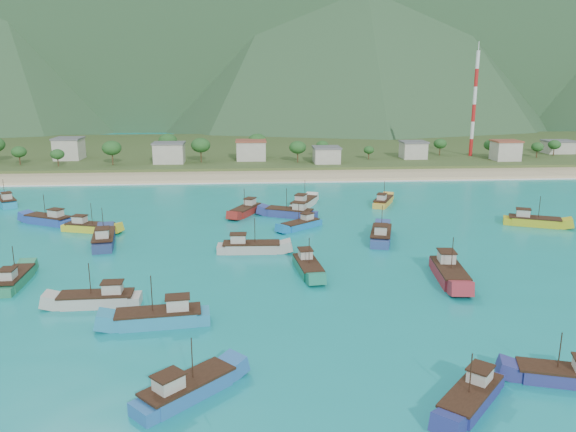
{
  "coord_description": "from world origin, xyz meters",
  "views": [
    {
      "loc": [
        -3.13,
        -85.05,
        28.53
      ],
      "look_at": [
        4.33,
        18.0,
        3.0
      ],
      "focal_mm": 35.0,
      "sensor_mm": 36.0,
      "label": 1
    }
  ],
  "objects": [
    {
      "name": "boat_13",
      "position": [
        -3.63,
        32.62,
        0.72
      ],
      "size": [
        7.31,
        10.61,
        6.1
      ],
      "rotation": [
        0.0,
        0.0,
        2.68
      ],
      "color": "maroon",
      "rests_on": "ground"
    },
    {
      "name": "boat_15",
      "position": [
        -33.54,
        20.63,
        0.69
      ],
      "size": [
        10.5,
        5.79,
        5.95
      ],
      "rotation": [
        0.0,
        0.0,
        4.42
      ],
      "color": "gold",
      "rests_on": "ground"
    },
    {
      "name": "surf_line",
      "position": [
        0.0,
        69.5,
        0.0
      ],
      "size": [
        400.0,
        2.5,
        0.08
      ],
      "primitive_type": "cube",
      "color": "white",
      "rests_on": "ground"
    },
    {
      "name": "boat_11",
      "position": [
        -2.97,
        5.2,
        0.76
      ],
      "size": [
        10.8,
        3.54,
        6.32
      ],
      "rotation": [
        0.0,
        0.0,
        4.68
      ],
      "color": "#AFA8A0",
      "rests_on": "ground"
    },
    {
      "name": "vegetation",
      "position": [
        -3.4,
        103.3,
        5.33
      ],
      "size": [
        275.48,
        25.93,
        8.66
      ],
      "color": "#235623",
      "rests_on": "ground"
    },
    {
      "name": "boat_1",
      "position": [
        25.78,
        -9.96,
        0.89
      ],
      "size": [
        4.88,
        12.24,
        7.04
      ],
      "rotation": [
        0.0,
        0.0,
        3.03
      ],
      "color": "maroon",
      "rests_on": "ground"
    },
    {
      "name": "boat_26",
      "position": [
        9.33,
        38.19,
        0.8
      ],
      "size": [
        7.43,
        11.45,
        6.54
      ],
      "rotation": [
        0.0,
        0.0,
        5.87
      ],
      "color": "beige",
      "rests_on": "ground"
    },
    {
      "name": "village",
      "position": [
        2.29,
        101.86,
        4.54
      ],
      "size": [
        219.46,
        25.45,
        6.84
      ],
      "color": "beige",
      "rests_on": "ground"
    },
    {
      "name": "radio_tower",
      "position": [
        75.74,
        108.0,
        19.54
      ],
      "size": [
        1.2,
        1.2,
        35.88
      ],
      "color": "red",
      "rests_on": "ground"
    },
    {
      "name": "beach",
      "position": [
        0.0,
        79.0,
        0.0
      ],
      "size": [
        400.0,
        18.0,
        1.2
      ],
      "primitive_type": "cube",
      "color": "beige",
      "rests_on": "ground"
    },
    {
      "name": "boat_12",
      "position": [
        -22.62,
        -16.15,
        0.73
      ],
      "size": [
        10.55,
        3.4,
        6.18
      ],
      "rotation": [
        0.0,
        0.0,
        1.6
      ],
      "color": "#B7B0A6",
      "rests_on": "ground"
    },
    {
      "name": "boat_3",
      "position": [
        7.08,
        20.19,
        0.59
      ],
      "size": [
        8.73,
        7.9,
        5.39
      ],
      "rotation": [
        0.0,
        0.0,
        2.26
      ],
      "color": "#1372BD",
      "rests_on": "ground"
    },
    {
      "name": "ground",
      "position": [
        0.0,
        0.0,
        0.0
      ],
      "size": [
        600.0,
        600.0,
        0.0
      ],
      "primitive_type": "plane",
      "color": "#0D9083",
      "rests_on": "ground"
    },
    {
      "name": "boat_7",
      "position": [
        5.65,
        29.28,
        0.79
      ],
      "size": [
        11.33,
        7.54,
        6.49
      ],
      "rotation": [
        0.0,
        0.0,
        1.14
      ],
      "color": "navy",
      "rests_on": "ground"
    },
    {
      "name": "boat_6",
      "position": [
        -9.09,
        -38.52,
        0.71
      ],
      "size": [
        9.53,
        9.26,
        6.06
      ],
      "rotation": [
        0.0,
        0.0,
        5.47
      ],
      "color": "#2763AA",
      "rests_on": "ground"
    },
    {
      "name": "boat_24",
      "position": [
        16.52,
        -41.5,
        0.65
      ],
      "size": [
        8.64,
        9.06,
        5.71
      ],
      "rotation": [
        0.0,
        0.0,
        2.4
      ],
      "color": "navy",
      "rests_on": "ground"
    },
    {
      "name": "boat_0",
      "position": [
        26.93,
        -38.55,
        0.61
      ],
      "size": [
        9.78,
        5.43,
        5.54
      ],
      "rotation": [
        0.0,
        0.0,
        1.27
      ],
      "color": "navy",
      "rests_on": "ground"
    },
    {
      "name": "boat_14",
      "position": [
        -36.41,
        -7.67,
        0.68
      ],
      "size": [
        3.28,
        10.09,
        5.91
      ],
      "rotation": [
        0.0,
        0.0,
        0.03
      ],
      "color": "#267F56",
      "rests_on": "ground"
    },
    {
      "name": "boat_29",
      "position": [
        -58.96,
        45.65,
        0.75
      ],
      "size": [
        8.14,
        10.72,
        6.27
      ],
      "rotation": [
        0.0,
        0.0,
        0.54
      ],
      "color": "#1D8CB6",
      "rests_on": "ground"
    },
    {
      "name": "boat_23",
      "position": [
        -43.04,
        26.89,
        0.76
      ],
      "size": [
        11.04,
        7.75,
        6.37
      ],
      "rotation": [
        0.0,
        0.0,
        1.1
      ],
      "color": "#2748A3",
      "rests_on": "ground"
    },
    {
      "name": "boat_21",
      "position": [
        20.6,
        10.58,
        0.82
      ],
      "size": [
        6.3,
        11.77,
        6.67
      ],
      "rotation": [
        0.0,
        0.0,
        6.01
      ],
      "color": "navy",
      "rests_on": "ground"
    },
    {
      "name": "land",
      "position": [
        0.0,
        140.0,
        0.0
      ],
      "size": [
        400.0,
        110.0,
        2.4
      ],
      "primitive_type": "cube",
      "color": "#385123",
      "rests_on": "ground"
    },
    {
      "name": "boat_18",
      "position": [
        5.65,
        -5.22,
        0.69
      ],
      "size": [
        4.02,
        10.38,
        5.98
      ],
      "rotation": [
        0.0,
        0.0,
        3.25
      ],
      "color": "#1A795E",
      "rests_on": "ground"
    },
    {
      "name": "boat_22",
      "position": [
        27.91,
        39.36,
        0.65
      ],
      "size": [
        6.79,
        10.05,
        5.77
      ],
      "rotation": [
        0.0,
        0.0,
        5.84
      ],
      "color": "gold",
      "rests_on": "ground"
    },
    {
      "name": "boat_19",
      "position": [
        -28.59,
        11.67,
        0.85
      ],
      "size": [
        5.38,
        11.94,
        6.81
      ],
      "rotation": [
        0.0,
        0.0,
        0.18
      ],
      "color": "navy",
      "rests_on": "ground"
    },
    {
      "name": "boat_10",
      "position": [
        53.13,
        18.69,
        0.77
      ],
      "size": [
        11.21,
        7.2,
        6.4
      ],
      "rotation": [
        0.0,
        0.0,
        4.31
      ],
      "color": "gold",
      "rests_on": "ground"
    },
    {
      "name": "boat_16",
      "position": [
        -13.74,
        -22.53,
        0.81
      ],
      "size": [
        11.51,
        4.53,
        6.62
      ],
      "rotation": [
        0.0,
        0.0,
        1.68
      ],
      "color": "teal",
      "rests_on": "ground"
    }
  ]
}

